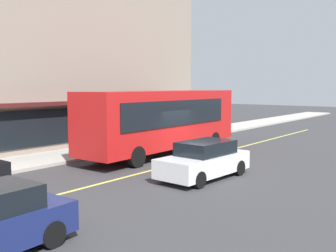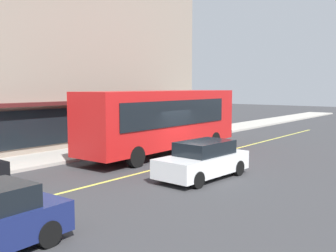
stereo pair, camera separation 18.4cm
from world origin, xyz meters
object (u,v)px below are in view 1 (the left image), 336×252
Objects in this scene: bus at (164,119)px; car_white at (204,160)px; traffic_light at (173,104)px; pedestrian_at_corner at (129,127)px.

bus reaches higher than car_white.
traffic_light is at bearing 43.74° from car_white.
pedestrian_at_corner is (5.14, 9.03, 0.35)m from car_white.
bus is 5.35m from traffic_light.
pedestrian_at_corner is at bearing 153.03° from traffic_light.
traffic_light is (4.53, 2.80, 0.55)m from bus.
bus is at bearing -148.29° from traffic_light.
traffic_light is at bearing -26.97° from pedestrian_at_corner.
pedestrian_at_corner reaches higher than car_white.
car_white is (-3.42, -4.81, -1.24)m from bus.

